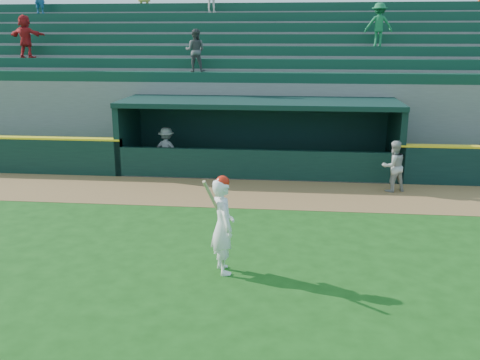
{
  "coord_description": "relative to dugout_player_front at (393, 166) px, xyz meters",
  "views": [
    {
      "loc": [
        1.27,
        -10.37,
        4.55
      ],
      "look_at": [
        0.0,
        1.6,
        1.3
      ],
      "focal_mm": 40.0,
      "sensor_mm": 36.0,
      "label": 1
    }
  ],
  "objects": [
    {
      "name": "ground",
      "position": [
        -4.21,
        -5.59,
        -0.78
      ],
      "size": [
        120.0,
        120.0,
        0.0
      ],
      "primitive_type": "plane",
      "color": "#154711",
      "rests_on": "ground"
    },
    {
      "name": "warning_track",
      "position": [
        -4.21,
        -0.69,
        -0.77
      ],
      "size": [
        40.0,
        3.0,
        0.01
      ],
      "primitive_type": "cube",
      "color": "brown",
      "rests_on": "ground"
    },
    {
      "name": "dugout_player_front",
      "position": [
        0.0,
        0.0,
        0.0
      ],
      "size": [
        0.92,
        0.82,
        1.55
      ],
      "primitive_type": "imported",
      "rotation": [
        0.0,
        0.0,
        3.5
      ],
      "color": "#A7A7A1",
      "rests_on": "ground"
    },
    {
      "name": "dugout_player_inside",
      "position": [
        -7.37,
        1.78,
        -0.02
      ],
      "size": [
        1.07,
        0.73,
        1.52
      ],
      "primitive_type": "imported",
      "rotation": [
        0.0,
        0.0,
        2.97
      ],
      "color": "#9C9C97",
      "rests_on": "ground"
    },
    {
      "name": "dugout",
      "position": [
        -4.21,
        2.42,
        0.58
      ],
      "size": [
        9.4,
        2.8,
        2.46
      ],
      "color": "slate",
      "rests_on": "ground"
    },
    {
      "name": "stands",
      "position": [
        -4.22,
        6.98,
        1.61
      ],
      "size": [
        34.5,
        6.25,
        7.46
      ],
      "color": "slate",
      "rests_on": "ground"
    },
    {
      "name": "batter_at_plate",
      "position": [
        -4.31,
        -6.2,
        0.21
      ],
      "size": [
        0.7,
        0.86,
        1.99
      ],
      "color": "white",
      "rests_on": "ground"
    }
  ]
}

